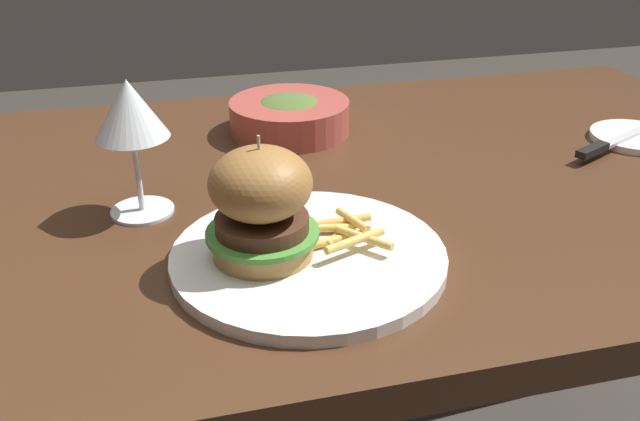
# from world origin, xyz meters

# --- Properties ---
(dining_table) EXTENTS (1.34, 0.77, 0.74)m
(dining_table) POSITION_xyz_m (0.00, 0.00, 0.65)
(dining_table) COLOR #472B19
(dining_table) RESTS_ON ground
(main_plate) EXTENTS (0.29, 0.29, 0.01)m
(main_plate) POSITION_xyz_m (-0.08, -0.19, 0.75)
(main_plate) COLOR white
(main_plate) RESTS_ON dining_table
(burger_sandwich) EXTENTS (0.12, 0.12, 0.13)m
(burger_sandwich) POSITION_xyz_m (-0.12, -0.18, 0.81)
(burger_sandwich) COLOR #B78447
(burger_sandwich) RESTS_ON main_plate
(fries_pile) EXTENTS (0.08, 0.09, 0.02)m
(fries_pile) POSITION_xyz_m (-0.03, -0.17, 0.76)
(fries_pile) COLOR gold
(fries_pile) RESTS_ON main_plate
(wine_glass) EXTENTS (0.08, 0.08, 0.16)m
(wine_glass) POSITION_xyz_m (-0.24, -0.03, 0.86)
(wine_glass) COLOR silver
(wine_glass) RESTS_ON dining_table
(bread_plate) EXTENTS (0.13, 0.13, 0.01)m
(bread_plate) POSITION_xyz_m (0.47, 0.03, 0.74)
(bread_plate) COLOR white
(bread_plate) RESTS_ON dining_table
(table_knife) EXTENTS (0.22, 0.11, 0.01)m
(table_knife) POSITION_xyz_m (0.42, 0.01, 0.75)
(table_knife) COLOR silver
(table_knife) RESTS_ON bread_plate
(soup_bowl) EXTENTS (0.18, 0.18, 0.05)m
(soup_bowl) POSITION_xyz_m (-0.02, 0.19, 0.77)
(soup_bowl) COLOR #B24C42
(soup_bowl) RESTS_ON dining_table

